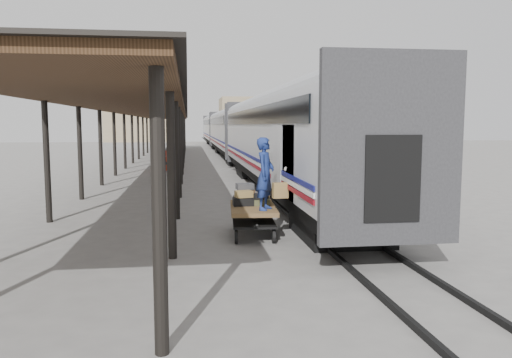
{
  "coord_description": "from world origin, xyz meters",
  "views": [
    {
      "loc": [
        -0.95,
        -13.7,
        3.15
      ],
      "look_at": [
        0.85,
        -0.51,
        1.7
      ],
      "focal_mm": 35.0,
      "sensor_mm": 36.0,
      "label": 1
    }
  ],
  "objects": [
    {
      "name": "ground",
      "position": [
        0.0,
        0.0,
        0.0
      ],
      "size": [
        160.0,
        160.0,
        0.0
      ],
      "primitive_type": "plane",
      "color": "slate",
      "rests_on": "ground"
    },
    {
      "name": "train",
      "position": [
        3.19,
        33.79,
        2.69
      ],
      "size": [
        3.45,
        76.01,
        4.01
      ],
      "color": "silver",
      "rests_on": "ground"
    },
    {
      "name": "canopy",
      "position": [
        -3.4,
        24.0,
        4.0
      ],
      "size": [
        4.9,
        64.3,
        4.15
      ],
      "color": "#422B19",
      "rests_on": "ground"
    },
    {
      "name": "rails",
      "position": [
        3.2,
        34.0,
        0.06
      ],
      "size": [
        1.54,
        150.0,
        0.12
      ],
      "color": "black",
      "rests_on": "ground"
    },
    {
      "name": "building_far",
      "position": [
        14.0,
        78.0,
        4.0
      ],
      "size": [
        18.0,
        10.0,
        8.0
      ],
      "primitive_type": "cube",
      "color": "tan",
      "rests_on": "ground"
    },
    {
      "name": "building_left",
      "position": [
        -10.0,
        82.0,
        3.0
      ],
      "size": [
        12.0,
        8.0,
        6.0
      ],
      "primitive_type": "cube",
      "color": "tan",
      "rests_on": "ground"
    },
    {
      "name": "baggage_cart",
      "position": [
        0.85,
        0.14,
        0.65
      ],
      "size": [
        1.42,
        2.48,
        0.86
      ],
      "rotation": [
        0.0,
        0.0,
        -0.07
      ],
      "color": "brown",
      "rests_on": "ground"
    },
    {
      "name": "suitcase_stack",
      "position": [
        0.79,
        0.49,
        1.06
      ],
      "size": [
        1.17,
        1.02,
        0.59
      ],
      "rotation": [
        0.0,
        0.0,
        -0.07
      ],
      "color": "#3C3D3F",
      "rests_on": "baggage_cart"
    },
    {
      "name": "luggage_tug",
      "position": [
        -2.16,
        20.59,
        0.64
      ],
      "size": [
        1.24,
        1.73,
        1.39
      ],
      "rotation": [
        0.0,
        0.0,
        -0.19
      ],
      "color": "maroon",
      "rests_on": "ground"
    },
    {
      "name": "porter",
      "position": [
        1.1,
        -0.51,
        1.84
      ],
      "size": [
        0.74,
        0.85,
        1.96
      ],
      "primitive_type": "imported",
      "rotation": [
        0.0,
        0.0,
        1.1
      ],
      "color": "navy",
      "rests_on": "baggage_cart"
    },
    {
      "name": "pedestrian",
      "position": [
        -2.44,
        13.67,
        0.84
      ],
      "size": [
        1.06,
        0.76,
        1.68
      ],
      "primitive_type": "imported",
      "rotation": [
        0.0,
        0.0,
        2.74
      ],
      "color": "black",
      "rests_on": "ground"
    }
  ]
}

